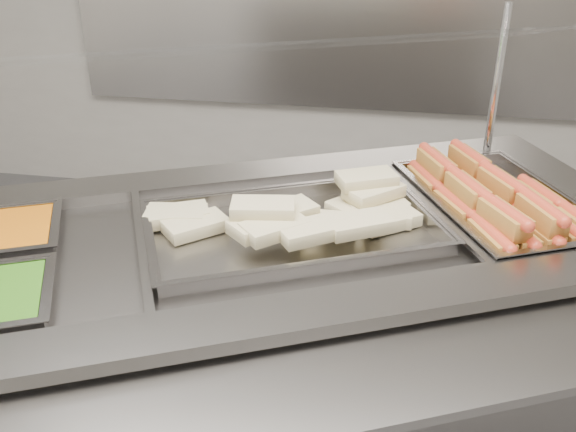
% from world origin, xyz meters
% --- Properties ---
extents(steam_counter, '(2.17, 1.63, 0.95)m').
position_xyz_m(steam_counter, '(0.03, 0.31, 0.47)').
color(steam_counter, slate).
rests_on(steam_counter, ground).
extents(tray_rail, '(1.84, 1.12, 0.05)m').
position_xyz_m(tray_rail, '(0.26, -0.18, 0.90)').
color(tray_rail, gray).
rests_on(tray_rail, steam_counter).
extents(sneeze_guard, '(1.71, 1.01, 0.46)m').
position_xyz_m(sneeze_guard, '(-0.07, 0.52, 1.33)').
color(sneeze_guard, silver).
rests_on(sneeze_guard, steam_counter).
extents(pan_hotdogs, '(0.57, 0.68, 0.11)m').
position_xyz_m(pan_hotdogs, '(0.63, 0.58, 0.90)').
color(pan_hotdogs, gray).
rests_on(pan_hotdogs, steam_counter).
extents(pan_wraps, '(0.83, 0.69, 0.07)m').
position_xyz_m(pan_wraps, '(0.09, 0.33, 0.92)').
color(pan_wraps, gray).
rests_on(pan_wraps, steam_counter).
extents(hotdogs_in_buns, '(0.51, 0.59, 0.12)m').
position_xyz_m(hotdogs_in_buns, '(0.61, 0.57, 0.95)').
color(hotdogs_in_buns, '#9C6720').
rests_on(hotdogs_in_buns, pan_hotdogs).
extents(tortilla_wraps, '(0.73, 0.44, 0.10)m').
position_xyz_m(tortilla_wraps, '(0.12, 0.37, 0.96)').
color(tortilla_wraps, beige).
rests_on(tortilla_wraps, pan_wraps).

